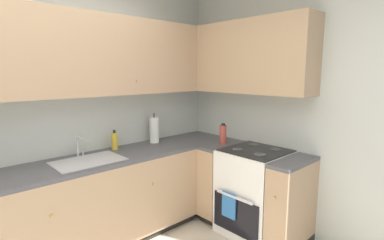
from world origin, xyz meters
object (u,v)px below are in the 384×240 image
Objects in this scene: oven_range at (255,191)px; paper_towel_roll at (154,130)px; oil_bottle at (223,134)px; soap_bottle at (115,141)px.

paper_towel_roll is (-0.55, 1.02, 0.59)m from oven_range.
paper_towel_roll is 1.51× the size of oil_bottle.
oven_range is 2.96× the size of paper_towel_roll.
oven_range is at bearing -61.68° from paper_towel_roll.
soap_bottle reaches higher than oven_range.
soap_bottle is 0.50m from paper_towel_roll.
oil_bottle is at bearing -47.49° from paper_towel_roll.
oil_bottle is at bearing 92.38° from oven_range.
soap_bottle is 0.59× the size of paper_towel_roll.
soap_bottle is at bearing 177.68° from paper_towel_roll.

